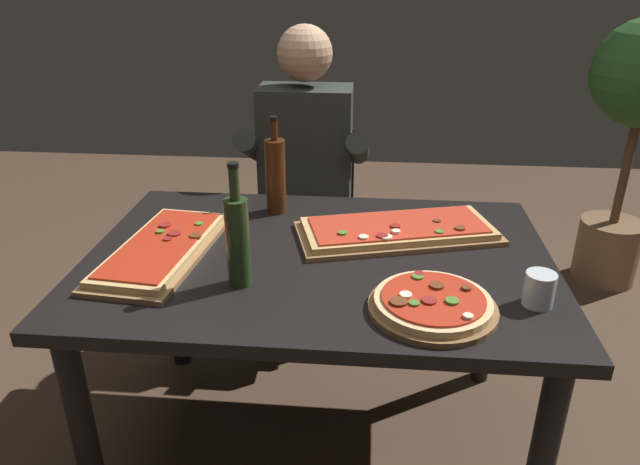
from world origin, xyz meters
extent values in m
plane|color=#4C3828|center=(0.00, 0.00, 0.00)|extent=(6.40, 6.40, 0.00)
cube|color=black|center=(0.00, 0.00, 0.72)|extent=(1.40, 0.96, 0.04)
cylinder|color=black|center=(-0.62, -0.40, 0.35)|extent=(0.07, 0.07, 0.70)
cylinder|color=black|center=(-0.62, 0.40, 0.35)|extent=(0.07, 0.07, 0.70)
cylinder|color=black|center=(0.62, 0.40, 0.35)|extent=(0.07, 0.07, 0.70)
cube|color=olive|center=(0.24, 0.16, 0.75)|extent=(0.69, 0.43, 0.02)
cube|color=tan|center=(0.24, 0.16, 0.77)|extent=(0.64, 0.39, 0.02)
cube|color=red|center=(0.24, 0.16, 0.78)|extent=(0.59, 0.35, 0.01)
cylinder|color=brown|center=(0.44, 0.13, 0.79)|extent=(0.03, 0.03, 0.01)
cylinder|color=beige|center=(0.13, 0.04, 0.79)|extent=(0.03, 0.03, 0.01)
cylinder|color=maroon|center=(0.19, 0.06, 0.78)|extent=(0.04, 0.04, 0.00)
cylinder|color=brown|center=(0.37, 0.19, 0.78)|extent=(0.03, 0.03, 0.00)
cylinder|color=#4C7F2D|center=(0.07, 0.06, 0.79)|extent=(0.03, 0.03, 0.01)
cylinder|color=#4C7F2D|center=(0.37, 0.10, 0.78)|extent=(0.03, 0.03, 0.00)
cylinder|color=beige|center=(0.20, 0.05, 0.78)|extent=(0.04, 0.04, 0.00)
cylinder|color=beige|center=(0.23, 0.09, 0.79)|extent=(0.03, 0.03, 0.01)
cylinder|color=maroon|center=(0.23, 0.13, 0.79)|extent=(0.03, 0.03, 0.01)
cube|color=olive|center=(-0.47, -0.04, 0.75)|extent=(0.31, 0.58, 0.02)
cube|color=#DBB270|center=(-0.47, -0.04, 0.77)|extent=(0.27, 0.54, 0.02)
cube|color=#B72D19|center=(-0.47, -0.04, 0.78)|extent=(0.24, 0.49, 0.01)
cylinder|color=maroon|center=(-0.45, 0.01, 0.79)|extent=(0.04, 0.04, 0.01)
cylinder|color=maroon|center=(-0.50, 0.07, 0.79)|extent=(0.04, 0.04, 0.01)
cylinder|color=#4C7F2D|center=(-0.50, 0.02, 0.79)|extent=(0.03, 0.03, 0.01)
cylinder|color=brown|center=(-0.38, 0.01, 0.78)|extent=(0.04, 0.04, 0.00)
cylinder|color=maroon|center=(-0.46, -0.03, 0.78)|extent=(0.03, 0.03, 0.01)
cylinder|color=#4C7F2D|center=(-0.39, 0.09, 0.78)|extent=(0.03, 0.03, 0.01)
cylinder|color=brown|center=(0.32, -0.29, 0.75)|extent=(0.33, 0.33, 0.02)
cylinder|color=#E5C184|center=(0.32, -0.29, 0.77)|extent=(0.30, 0.30, 0.02)
cylinder|color=#B72D19|center=(0.32, -0.29, 0.78)|extent=(0.26, 0.26, 0.01)
cylinder|color=beige|center=(0.39, -0.38, 0.79)|extent=(0.02, 0.02, 0.01)
cylinder|color=#4C7F2D|center=(0.36, -0.31, 0.79)|extent=(0.03, 0.03, 0.01)
cylinder|color=#4C7F2D|center=(0.28, -0.19, 0.78)|extent=(0.03, 0.03, 0.01)
cylinder|color=brown|center=(0.33, -0.24, 0.79)|extent=(0.04, 0.04, 0.01)
cylinder|color=maroon|center=(0.30, -0.31, 0.78)|extent=(0.04, 0.04, 0.01)
cylinder|color=brown|center=(0.23, -0.33, 0.79)|extent=(0.04, 0.04, 0.01)
cylinder|color=beige|center=(0.25, -0.29, 0.79)|extent=(0.03, 0.03, 0.01)
cylinder|color=brown|center=(0.41, -0.24, 0.79)|extent=(0.03, 0.03, 0.01)
cylinder|color=#4C7F2D|center=(0.27, -0.33, 0.78)|extent=(0.03, 0.03, 0.01)
cylinder|color=maroon|center=(0.29, -0.18, 0.78)|extent=(0.03, 0.03, 0.01)
cylinder|color=#47230F|center=(-0.18, 0.32, 0.87)|extent=(0.07, 0.07, 0.26)
cylinder|color=#47230F|center=(-0.18, 0.32, 1.03)|extent=(0.02, 0.02, 0.07)
cylinder|color=black|center=(-0.18, 0.32, 1.07)|extent=(0.03, 0.03, 0.01)
cylinder|color=#233819|center=(-0.20, -0.20, 0.86)|extent=(0.06, 0.06, 0.25)
cylinder|color=#233819|center=(-0.20, -0.20, 1.03)|extent=(0.03, 0.03, 0.09)
cylinder|color=black|center=(-0.20, -0.20, 1.08)|extent=(0.03, 0.03, 0.01)
cylinder|color=silver|center=(0.59, -0.23, 0.79)|extent=(0.08, 0.08, 0.09)
cube|color=black|center=(-0.13, 0.78, 0.43)|extent=(0.44, 0.44, 0.04)
cube|color=black|center=(-0.13, 0.98, 0.66)|extent=(0.40, 0.04, 0.42)
cylinder|color=black|center=(-0.32, 0.59, 0.21)|extent=(0.04, 0.04, 0.41)
cylinder|color=black|center=(0.06, 0.59, 0.21)|extent=(0.04, 0.04, 0.41)
cylinder|color=black|center=(-0.32, 0.97, 0.21)|extent=(0.04, 0.04, 0.41)
cylinder|color=black|center=(0.06, 0.97, 0.21)|extent=(0.04, 0.04, 0.41)
cylinder|color=#23232D|center=(-0.23, 0.60, 0.23)|extent=(0.11, 0.11, 0.45)
cylinder|color=#23232D|center=(-0.03, 0.60, 0.23)|extent=(0.11, 0.11, 0.45)
cube|color=#23232D|center=(-0.13, 0.68, 0.51)|extent=(0.34, 0.40, 0.12)
cube|color=#2D332D|center=(-0.13, 0.78, 0.83)|extent=(0.38, 0.22, 0.52)
sphere|color=tan|center=(-0.13, 0.78, 1.22)|extent=(0.22, 0.22, 0.22)
cylinder|color=#2D332D|center=(-0.35, 0.73, 0.86)|extent=(0.09, 0.31, 0.21)
cylinder|color=#2D332D|center=(0.09, 0.73, 0.86)|extent=(0.09, 0.31, 0.21)
cylinder|color=#846042|center=(1.40, 1.30, 0.17)|extent=(0.32, 0.32, 0.33)
cylinder|color=brown|center=(1.40, 1.30, 0.61)|extent=(0.04, 0.04, 0.55)
camera|label=1|loc=(0.15, -1.58, 1.55)|focal=33.00mm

